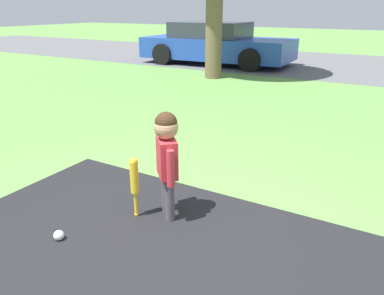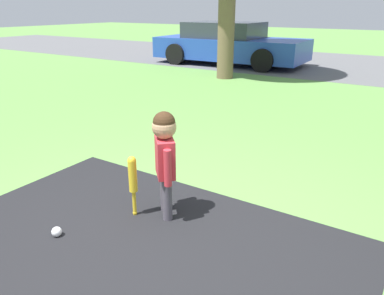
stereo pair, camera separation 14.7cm
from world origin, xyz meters
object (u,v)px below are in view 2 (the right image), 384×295
object	(u,v)px
child	(165,150)
baseball_bat	(133,178)
sports_ball	(57,232)
parked_car	(229,44)

from	to	relation	value
child	baseball_bat	size ratio (longest dim) A/B	1.69
sports_ball	child	bearing A→B (deg)	54.31
baseball_bat	parked_car	distance (m)	9.07
sports_ball	parked_car	size ratio (longest dim) A/B	0.02
sports_ball	parked_car	distance (m)	9.51
baseball_bat	parked_car	xyz separation A→B (m)	(-3.50, 8.36, 0.24)
parked_car	baseball_bat	bearing A→B (deg)	-69.44
baseball_bat	parked_car	world-z (taller)	parked_car
child	baseball_bat	world-z (taller)	child
baseball_bat	sports_ball	bearing A→B (deg)	-117.28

